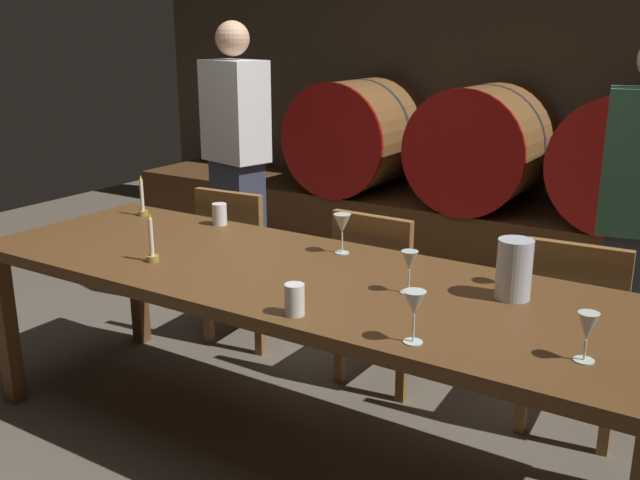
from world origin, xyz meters
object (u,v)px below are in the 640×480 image
Objects in this scene: wine_barrel_center at (485,145)px; wine_glass_far_left at (342,225)px; chair_right at (575,328)px; wine_glass_right at (518,256)px; candle_left at (142,204)px; cup_left at (220,214)px; pitcher at (514,269)px; wine_glass_far_right at (587,328)px; wine_barrel_left at (361,135)px; candle_right at (152,248)px; chair_left at (242,258)px; wine_glass_left at (409,262)px; guest_left at (237,167)px; cup_right at (294,300)px; wine_barrel_right at (632,158)px; dining_table at (299,287)px; wine_glass_center at (414,305)px; chair_center at (381,290)px.

wine_barrel_center reaches higher than wine_glass_far_left.
chair_right is 5.48× the size of wine_glass_right.
cup_left is (0.45, 0.07, -0.01)m from candle_left.
wine_glass_far_right is at bearing -48.77° from pitcher.
pitcher is at bearing -51.53° from wine_barrel_left.
candle_left is at bearing -109.90° from wine_barrel_center.
chair_right is 4.23× the size of candle_left.
candle_right is at bearing -76.66° from wine_barrel_left.
wine_glass_right is at bearing 0.00° from candle_left.
chair_left is 5.16× the size of wine_glass_far_left.
candle_left is 2.35m from wine_glass_far_right.
candle_right is at bearing -167.52° from wine_glass_left.
guest_left is 1.48m from candle_right.
wine_barrel_left is at bearing -73.35° from guest_left.
wine_glass_far_left reaches higher than wine_glass_far_right.
candle_left is 0.78m from candle_right.
wine_glass_left is 1.46× the size of cup_right.
chair_right is 5.16× the size of wine_glass_far_left.
wine_barrel_center is 4.68× the size of candle_right.
guest_left is 2.13m from wine_glass_right.
guest_left reaches higher than wine_barrel_center.
candle_right is 1.44m from wine_glass_right.
candle_left is 1.40× the size of wine_glass_far_right.
chair_left is 5.93× the size of wine_glass_far_right.
wine_barrel_left is at bearing 128.47° from pitcher.
candle_left is 1.22× the size of wine_glass_far_left.
wine_barrel_left reaches higher than cup_left.
candle_left is (-0.90, -2.49, -0.05)m from wine_barrel_center.
wine_barrel_left reaches higher than chair_left.
cup_right is (1.08, -1.07, 0.34)m from chair_left.
wine_barrel_right is at bearing -131.26° from chair_left.
dining_table is at bearing 136.26° from chair_left.
guest_left is at bearing 157.48° from wine_glass_right.
wine_glass_far_right is (0.22, -0.92, 0.38)m from chair_right.
candle_right reaches higher than chair_right.
wine_glass_center is at bearing -20.08° from candle_left.
candle_right is at bearing 179.97° from wine_glass_far_right.
guest_left is at bearing -19.42° from chair_center.
guest_left is at bearing -119.52° from wine_barrel_center.
guest_left is 2.69m from wine_glass_far_right.
guest_left is 8.31× the size of candle_left.
wine_glass_right is 1.49× the size of cup_right.
guest_left reaches higher than pitcher.
wine_barrel_right is at bearing -107.54° from chair_center.
dining_table is 27.21× the size of cup_left.
chair_left reaches higher than dining_table.
wine_glass_far_left is at bearing 170.39° from pitcher.
cup_right is at bearing -57.99° from dining_table.
dining_table is (-0.72, -2.80, -0.17)m from wine_barrel_right.
candle_right reaches higher than wine_glass_center.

